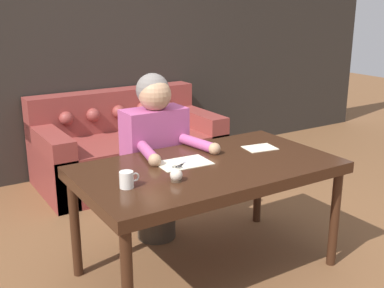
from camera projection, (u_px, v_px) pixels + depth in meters
name	position (u px, v px, depth m)	size (l,w,h in m)	color
ground_plane	(189.00, 271.00, 3.10)	(16.00, 16.00, 0.00)	brown
wall_back	(65.00, 42.00, 4.52)	(8.00, 0.06, 2.60)	#2D2823
dining_table	(208.00, 174.00, 2.94)	(1.58, 0.89, 0.72)	#381E11
couch	(127.00, 149.00, 4.64)	(1.70, 0.90, 0.83)	brown
person	(156.00, 155.00, 3.37)	(0.52, 0.61, 1.21)	#33281E
pattern_paper_main	(184.00, 163.00, 2.94)	(0.33, 0.23, 0.00)	beige
pattern_paper_offcut	(260.00, 148.00, 3.24)	(0.23, 0.19, 0.00)	beige
scissors	(181.00, 165.00, 2.89)	(0.19, 0.15, 0.01)	silver
mug	(127.00, 180.00, 2.55)	(0.11, 0.08, 0.09)	silver
pin_cushion	(176.00, 176.00, 2.64)	(0.07, 0.07, 0.07)	#4C3828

